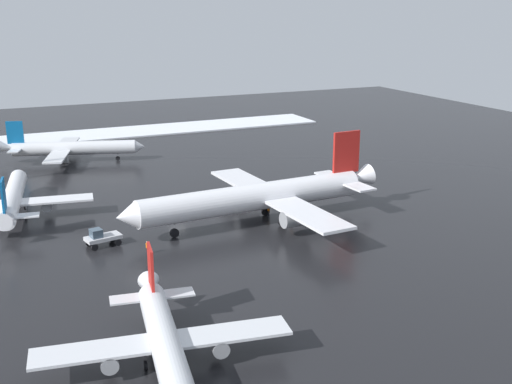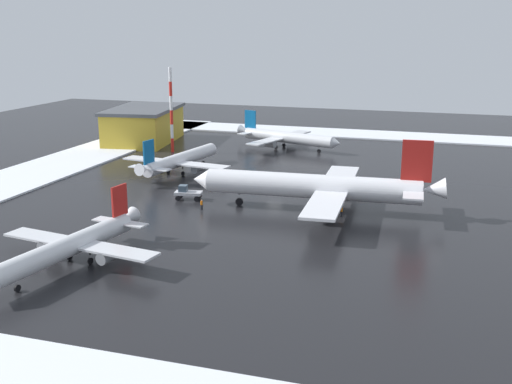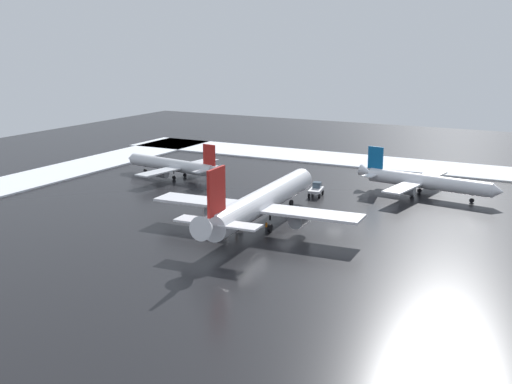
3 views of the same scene
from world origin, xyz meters
The scene contains 10 objects.
ground_plane centered at (0.00, 0.00, 0.00)m, with size 240.00×240.00×0.00m, color black.
snow_bank_far centered at (0.00, -50.00, 0.17)m, with size 152.00×16.00×0.35m, color white.
snow_bank_right centered at (67.00, 0.00, 0.17)m, with size 14.00×116.00×0.35m, color white.
airplane_far_rear centered at (8.64, 9.66, 4.01)m, with size 33.93×40.92×12.15m.
airplane_distant_tail centered at (41.93, -14.11, 2.67)m, with size 27.19×22.68×8.09m.
airplane_foreground_jet centered at (-9.45, -22.49, 2.76)m, with size 28.13×23.46×8.37m.
pushback_tug centered at (8.67, -13.04, 1.28)m, with size 3.02×4.93×2.50m.
ground_crew_mid_apron centered at (6.45, 12.26, 0.97)m, with size 0.36×0.36×1.71m.
ground_crew_beside_wing centered at (10.76, 13.95, 0.97)m, with size 0.36×0.36×1.71m.
ground_crew_near_tug centered at (13.77, -8.28, 0.97)m, with size 0.36×0.36×1.71m.
Camera 3 is at (-35.86, 96.39, 28.98)m, focal length 45.00 mm.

